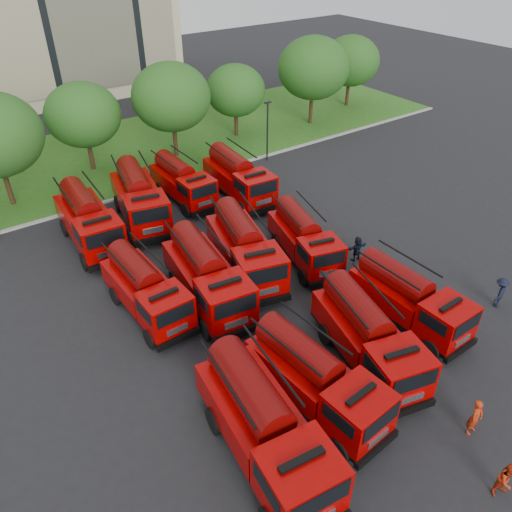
{
  "coord_description": "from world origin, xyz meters",
  "views": [
    {
      "loc": [
        -12.2,
        -15.21,
        17.68
      ],
      "look_at": [
        1.18,
        3.62,
        1.8
      ],
      "focal_mm": 35.0,
      "sensor_mm": 36.0,
      "label": 1
    }
  ],
  "objects": [
    {
      "name": "lawn",
      "position": [
        0.0,
        26.0,
        0.06
      ],
      "size": [
        70.0,
        16.0,
        0.12
      ],
      "primitive_type": "cube",
      "color": "#224F15",
      "rests_on": "ground"
    },
    {
      "name": "fire_truck_4",
      "position": [
        -5.07,
        4.77,
        1.54
      ],
      "size": [
        2.6,
        6.78,
        3.06
      ],
      "rotation": [
        0.0,
        0.0,
        0.02
      ],
      "color": "black",
      "rests_on": "ground"
    },
    {
      "name": "fire_truck_8",
      "position": [
        -5.08,
        13.11,
        1.72
      ],
      "size": [
        3.12,
        7.64,
        3.41
      ],
      "rotation": [
        0.0,
        0.0,
        -0.06
      ],
      "color": "black",
      "rests_on": "ground"
    },
    {
      "name": "fire_truck_9",
      "position": [
        -1.23,
        13.94,
        1.78
      ],
      "size": [
        4.26,
        8.13,
        3.53
      ],
      "rotation": [
        0.0,
        0.0,
        -0.22
      ],
      "color": "black",
      "rests_on": "ground"
    },
    {
      "name": "ground",
      "position": [
        0.0,
        0.0,
        0.0
      ],
      "size": [
        140.0,
        140.0,
        0.0
      ],
      "primitive_type": "plane",
      "color": "black",
      "rests_on": "ground"
    },
    {
      "name": "fire_truck_5",
      "position": [
        -1.99,
        3.71,
        1.71
      ],
      "size": [
        3.58,
        7.75,
        3.4
      ],
      "rotation": [
        0.0,
        0.0,
        -0.14
      ],
      "color": "black",
      "rests_on": "ground"
    },
    {
      "name": "curb",
      "position": [
        0.0,
        17.9,
        0.07
      ],
      "size": [
        70.0,
        0.3,
        0.14
      ],
      "primitive_type": "cube",
      "color": "gray",
      "rests_on": "ground"
    },
    {
      "name": "fire_truck_3",
      "position": [
        5.55,
        -3.69,
        1.53
      ],
      "size": [
        2.52,
        6.72,
        3.05
      ],
      "rotation": [
        0.0,
        0.0,
        0.01
      ],
      "color": "black",
      "rests_on": "ground"
    },
    {
      "name": "tree_4",
      "position": [
        6.0,
        22.5,
        5.22
      ],
      "size": [
        6.55,
        6.55,
        8.01
      ],
      "color": "#382314",
      "rests_on": "ground"
    },
    {
      "name": "tree_6",
      "position": [
        21.0,
        22.0,
        5.49
      ],
      "size": [
        6.89,
        6.89,
        8.42
      ],
      "color": "#382314",
      "rests_on": "ground"
    },
    {
      "name": "fire_truck_10",
      "position": [
        2.61,
        14.96,
        1.52
      ],
      "size": [
        2.46,
        6.63,
        3.01
      ],
      "rotation": [
        0.0,
        0.0,
        0.0
      ],
      "color": "black",
      "rests_on": "ground"
    },
    {
      "name": "fire_truck_7",
      "position": [
        4.88,
        3.82,
        1.51
      ],
      "size": [
        3.88,
        6.95,
        3.0
      ],
      "rotation": [
        0.0,
        0.0,
        -0.26
      ],
      "color": "black",
      "rests_on": "ground"
    },
    {
      "name": "fire_truck_1",
      "position": [
        -1.87,
        -4.99,
        1.59
      ],
      "size": [
        2.94,
        7.08,
        3.15
      ],
      "rotation": [
        0.0,
        0.0,
        0.07
      ],
      "color": "black",
      "rests_on": "ground"
    },
    {
      "name": "fire_truck_11",
      "position": [
        6.19,
        12.92,
        1.66
      ],
      "size": [
        3.1,
        7.43,
        3.3
      ],
      "rotation": [
        0.0,
        0.0,
        -0.08
      ],
      "color": "black",
      "rests_on": "ground"
    },
    {
      "name": "fire_truck_6",
      "position": [
        1.16,
        4.75,
        1.72
      ],
      "size": [
        4.42,
        7.92,
        3.42
      ],
      "rotation": [
        0.0,
        0.0,
        -0.26
      ],
      "color": "black",
      "rests_on": "ground"
    },
    {
      "name": "firefighter_5",
      "position": [
        7.49,
        1.85,
        0.0
      ],
      "size": [
        1.6,
        0.89,
        1.62
      ],
      "primitive_type": "imported",
      "rotation": [
        0.0,
        0.0,
        2.97
      ],
      "color": "black",
      "rests_on": "ground"
    },
    {
      "name": "firefighter_0",
      "position": [
        2.51,
        -9.84,
        0.0
      ],
      "size": [
        0.7,
        0.54,
        1.81
      ],
      "primitive_type": "imported",
      "rotation": [
        0.0,
        0.0,
        0.09
      ],
      "color": "#A7260C",
      "rests_on": "ground"
    },
    {
      "name": "firefighter_2",
      "position": [
        5.51,
        -4.46,
        0.0
      ],
      "size": [
        0.74,
        1.11,
        1.75
      ],
      "primitive_type": "imported",
      "rotation": [
        0.0,
        0.0,
        1.41
      ],
      "color": "#A7260C",
      "rests_on": "ground"
    },
    {
      "name": "tree_3",
      "position": [
        -1.0,
        24.0,
        4.68
      ],
      "size": [
        5.88,
        5.88,
        7.19
      ],
      "color": "#382314",
      "rests_on": "ground"
    },
    {
      "name": "firefighter_4",
      "position": [
        -2.84,
        1.33,
        0.0
      ],
      "size": [
        1.11,
        1.08,
        1.92
      ],
      "primitive_type": "imported",
      "rotation": [
        0.0,
        0.0,
        2.41
      ],
      "color": "black",
      "rests_on": "ground"
    },
    {
      "name": "firefighter_3",
      "position": [
        10.6,
        -5.73,
        0.0
      ],
      "size": [
        1.3,
        0.92,
        1.82
      ],
      "primitive_type": "imported",
      "rotation": [
        0.0,
        0.0,
        3.43
      ],
      "color": "black",
      "rests_on": "ground"
    },
    {
      "name": "lamp_post_1",
      "position": [
        12.0,
        17.2,
        2.9
      ],
      "size": [
        0.6,
        0.25,
        5.11
      ],
      "color": "black",
      "rests_on": "ground"
    },
    {
      "name": "fire_truck_2",
      "position": [
        1.74,
        -4.48,
        1.63
      ],
      "size": [
        4.16,
        7.5,
        3.24
      ],
      "rotation": [
        0.0,
        0.0,
        -0.26
      ],
      "color": "black",
      "rests_on": "ground"
    },
    {
      "name": "tree_7",
      "position": [
        28.0,
        24.0,
        4.82
      ],
      "size": [
        6.05,
        6.05,
        7.39
      ],
      "color": "#382314",
      "rests_on": "ground"
    },
    {
      "name": "fire_truck_0",
      "position": [
        -5.09,
        -5.72,
        1.75
      ],
      "size": [
        3.6,
        7.92,
        3.48
      ],
      "rotation": [
        0.0,
        0.0,
        -0.13
      ],
      "color": "black",
      "rests_on": "ground"
    },
    {
      "name": "tree_5",
      "position": [
        13.0,
        23.5,
        4.35
      ],
      "size": [
        5.46,
        5.46,
        6.68
      ],
      "color": "#382314",
      "rests_on": "ground"
    },
    {
      "name": "firefighter_1",
      "position": [
        1.13,
        -12.13,
        0.0
      ],
      "size": [
        0.9,
        0.65,
        1.65
      ],
      "primitive_type": "imported",
      "rotation": [
        0.0,
        0.0,
        -0.29
      ],
      "color": "#A7260C",
      "rests_on": "ground"
    }
  ]
}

